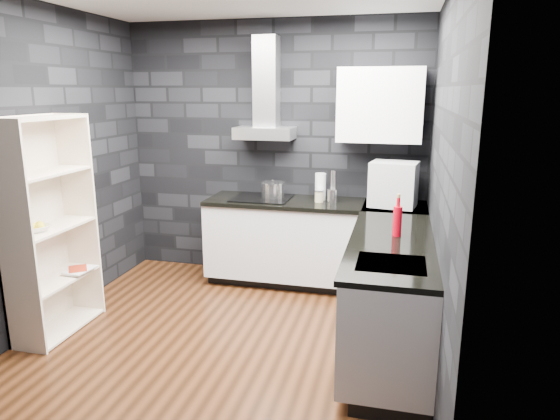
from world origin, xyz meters
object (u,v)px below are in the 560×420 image
at_px(storage_jar, 319,197).
at_px(fruit_bowl, 37,228).
at_px(pot, 273,190).
at_px(utensil_crock, 333,196).
at_px(glass_vase, 320,187).
at_px(appliance_garage, 394,184).
at_px(bookshelf, 50,228).
at_px(red_bottle, 397,221).

xyz_separation_m(storage_jar, fruit_bowl, (-1.97, -1.62, -0.02)).
relative_size(pot, utensil_crock, 1.79).
bearing_deg(storage_jar, glass_vase, 93.09).
xyz_separation_m(appliance_garage, bookshelf, (-2.69, -1.41, -0.22)).
xyz_separation_m(storage_jar, red_bottle, (0.77, -1.03, 0.06)).
xyz_separation_m(red_bottle, fruit_bowl, (-2.74, -0.59, -0.08)).
bearing_deg(bookshelf, fruit_bowl, -104.72).
bearing_deg(storage_jar, pot, 171.83).
xyz_separation_m(utensil_crock, red_bottle, (0.64, -1.05, 0.05)).
bearing_deg(appliance_garage, glass_vase, 175.90).
xyz_separation_m(utensil_crock, appliance_garage, (0.59, -0.08, 0.16)).
distance_m(appliance_garage, red_bottle, 0.97).
height_order(glass_vase, bookshelf, bookshelf).
bearing_deg(glass_vase, utensil_crock, -33.45).
xyz_separation_m(utensil_crock, bookshelf, (-2.10, -1.49, -0.07)).
bearing_deg(appliance_garage, bookshelf, -143.17).
bearing_deg(fruit_bowl, glass_vase, 41.29).
height_order(pot, storage_jar, pot).
relative_size(bookshelf, fruit_bowl, 9.16).
distance_m(pot, utensil_crock, 0.63).
bearing_deg(red_bottle, glass_vase, 124.39).
relative_size(glass_vase, appliance_garage, 0.65).
height_order(utensil_crock, fruit_bowl, utensil_crock).
relative_size(utensil_crock, appliance_garage, 0.31).
bearing_deg(pot, bookshelf, -133.63).
bearing_deg(fruit_bowl, utensil_crock, 37.85).
bearing_deg(pot, utensil_crock, -5.26).
distance_m(pot, glass_vase, 0.50).
height_order(pot, red_bottle, red_bottle).
xyz_separation_m(pot, utensil_crock, (0.63, -0.06, -0.02)).
relative_size(glass_vase, utensil_crock, 2.07).
relative_size(storage_jar, fruit_bowl, 0.54).
height_order(appliance_garage, bookshelf, bookshelf).
relative_size(storage_jar, utensil_crock, 0.80).
bearing_deg(red_bottle, utensil_crock, 121.48).
xyz_separation_m(glass_vase, utensil_crock, (0.14, -0.09, -0.07)).
bearing_deg(utensil_crock, red_bottle, -58.52).
height_order(utensil_crock, bookshelf, bookshelf).
bearing_deg(bookshelf, appliance_garage, 12.90).
distance_m(pot, appliance_garage, 1.23).
relative_size(pot, bookshelf, 0.13).
bearing_deg(red_bottle, pot, 138.97).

